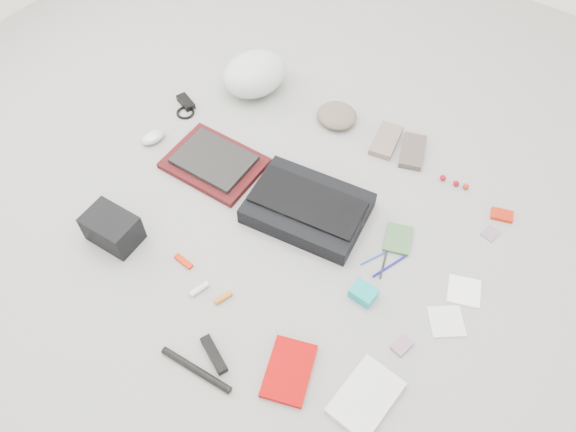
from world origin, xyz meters
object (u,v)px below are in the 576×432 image
Objects in this scene: messenger_bag at (308,208)px; camera_bag at (112,228)px; bike_helmet at (254,74)px; accordion_wallet at (363,293)px; laptop at (214,160)px; book_red at (289,371)px.

messenger_bag is 2.32× the size of camera_bag.
accordion_wallet is at bearing -15.98° from bike_helmet.
laptop reaches higher than accordion_wallet.
camera_bag reaches higher than messenger_bag.
laptop is 1.00× the size of bike_helmet.
camera_bag reaches higher than book_red.
bike_helmet is at bearing 112.34° from book_red.
accordion_wallet is at bearing 17.01° from camera_bag.
bike_helmet is (-0.15, 0.48, 0.06)m from laptop.
book_red is (0.85, -0.04, -0.05)m from camera_bag.
bike_helmet is at bearing 105.03° from laptop.
bike_helmet is 1.39m from book_red.
camera_bag is at bearing 157.14° from book_red.
book_red is at bearing -6.53° from camera_bag.
bike_helmet is (-0.61, 0.46, 0.06)m from messenger_bag.
messenger_bag is 0.77m from bike_helmet.
camera_bag is (-0.53, -0.53, 0.03)m from messenger_bag.
accordion_wallet is at bearing -35.56° from messenger_bag.
laptop is 0.50m from bike_helmet.
camera_bag is 0.97m from accordion_wallet.
laptop is 0.85m from accordion_wallet.
book_red is (0.93, -1.03, -0.08)m from bike_helmet.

